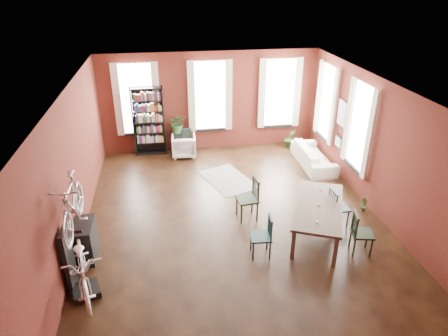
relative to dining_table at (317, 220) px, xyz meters
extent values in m
plane|color=black|center=(-1.75, 0.86, -0.38)|extent=(9.00, 9.00, 0.00)
cube|color=white|center=(-1.75, 0.86, 2.82)|extent=(7.00, 9.00, 0.04)
cube|color=#471611|center=(-1.75, 5.36, 1.22)|extent=(7.00, 0.04, 3.20)
cube|color=#471611|center=(-1.75, -3.64, 1.22)|extent=(7.00, 0.04, 3.20)
cube|color=#471611|center=(-5.25, 0.86, 1.22)|extent=(0.04, 9.00, 3.20)
cube|color=#471611|center=(1.75, 0.86, 1.22)|extent=(0.04, 9.00, 3.20)
cube|color=white|center=(-4.05, 5.33, 1.42)|extent=(1.00, 0.04, 2.20)
cube|color=#C3B29D|center=(-4.05, 5.26, 1.42)|extent=(1.40, 0.06, 2.30)
cube|color=white|center=(-1.75, 5.33, 1.42)|extent=(1.00, 0.04, 2.20)
cube|color=#C3B29D|center=(-1.75, 5.26, 1.42)|extent=(1.40, 0.06, 2.30)
cube|color=white|center=(0.55, 5.33, 1.42)|extent=(1.00, 0.04, 2.20)
cube|color=#C3B29D|center=(0.55, 5.26, 1.42)|extent=(1.40, 0.06, 2.30)
cube|color=white|center=(1.72, 1.86, 1.42)|extent=(0.04, 1.00, 2.20)
cube|color=#C3B29D|center=(1.65, 1.86, 1.42)|extent=(0.06, 1.40, 2.30)
cube|color=white|center=(1.72, 4.06, 1.42)|extent=(0.04, 1.00, 2.20)
cube|color=#C3B29D|center=(1.65, 4.06, 1.42)|extent=(0.06, 1.40, 2.30)
cube|color=black|center=(1.71, 2.96, 1.42)|extent=(0.04, 0.55, 0.75)
cube|color=black|center=(1.71, 2.96, 0.57)|extent=(0.04, 0.45, 0.35)
cube|color=#4A3A2C|center=(0.00, 0.00, 0.00)|extent=(1.81, 2.42, 0.75)
cube|color=#1A3939|center=(-1.44, -0.54, 0.09)|extent=(0.46, 0.46, 0.93)
cube|color=black|center=(-1.42, 0.89, 0.15)|extent=(0.53, 0.53, 1.04)
cube|color=black|center=(0.69, -0.76, 0.09)|extent=(0.52, 0.52, 0.94)
cube|color=#1C3D3D|center=(0.62, 0.29, 0.08)|extent=(0.46, 0.46, 0.92)
cube|color=black|center=(-3.75, 5.16, 0.72)|extent=(1.00, 0.32, 2.20)
imported|color=silver|center=(-2.69, 4.78, 0.01)|extent=(0.78, 0.74, 0.77)
imported|color=beige|center=(1.20, 3.46, 0.03)|extent=(0.61, 2.08, 0.81)
cube|color=black|center=(-1.56, 2.89, -0.37)|extent=(1.64, 2.03, 0.01)
cube|color=black|center=(-4.89, -1.17, -0.31)|extent=(0.59, 0.59, 0.14)
cube|color=black|center=(-5.15, -0.94, 0.27)|extent=(0.16, 0.60, 1.30)
cube|color=black|center=(-5.03, -0.04, 0.02)|extent=(0.40, 0.80, 0.80)
cube|color=black|center=(-2.81, 5.16, -0.04)|extent=(0.40, 0.40, 0.68)
imported|color=#2D5020|center=(0.89, 4.91, -0.23)|extent=(0.40, 0.67, 0.29)
imported|color=#294E1F|center=(1.52, 0.75, -0.31)|extent=(0.41, 0.43, 0.14)
imported|color=silver|center=(-4.86, -1.16, 0.69)|extent=(0.86, 1.10, 1.86)
imported|color=#A5A8AD|center=(-4.90, -0.94, 1.76)|extent=(0.47, 1.00, 1.66)
imported|color=#265120|center=(-2.83, 5.14, 0.55)|extent=(0.59, 0.65, 0.50)
camera|label=1|loc=(-3.23, -7.11, 5.00)|focal=32.00mm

